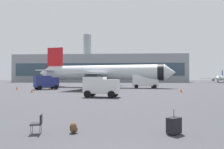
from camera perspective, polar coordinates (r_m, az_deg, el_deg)
airplane_at_gate at (r=52.45m, az=-2.59°, el=0.42°), size 35.61×32.32×10.50m
airplane_taxiing at (r=117.97m, az=27.49°, el=-0.88°), size 18.16×19.65×6.35m
service_truck at (r=46.32m, az=-17.55°, el=-1.92°), size 5.12×4.72×2.90m
fuel_truck at (r=50.00m, az=8.92°, el=-1.67°), size 6.02×2.76×3.20m
cargo_van at (r=26.86m, az=-3.02°, el=-3.11°), size 4.67×2.96×2.60m
safety_cone_near at (r=47.64m, az=-24.52°, el=-3.37°), size 0.44×0.44×0.69m
safety_cone_mid at (r=37.92m, az=-21.01°, el=-4.08°), size 0.44×0.44×0.67m
safety_cone_far at (r=48.61m, az=-16.64°, el=-3.42°), size 0.44×0.44×0.60m
safety_cone_outer at (r=37.69m, az=18.34°, el=-4.01°), size 0.44×0.44×0.81m
rolling_suitcase at (r=9.95m, az=16.53°, el=-13.15°), size 0.74×0.73×1.10m
traveller_backpack at (r=9.95m, az=-10.43°, el=-14.11°), size 0.36×0.40×0.48m
gate_chair at (r=10.18m, az=-19.55°, el=-12.24°), size 0.58×0.58×0.86m
terminal_building at (r=119.15m, az=-3.30°, el=1.63°), size 94.05×18.50×27.01m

